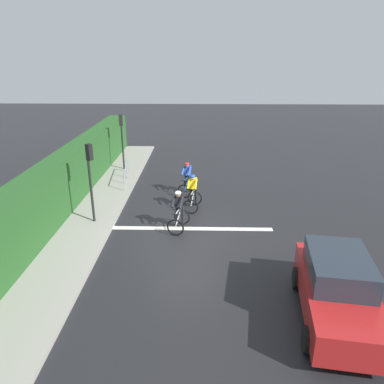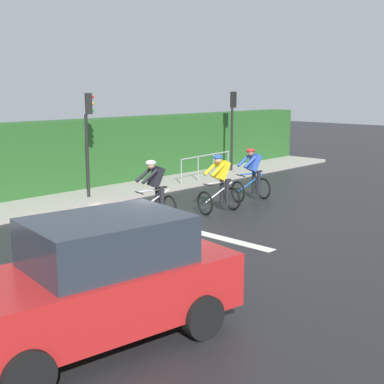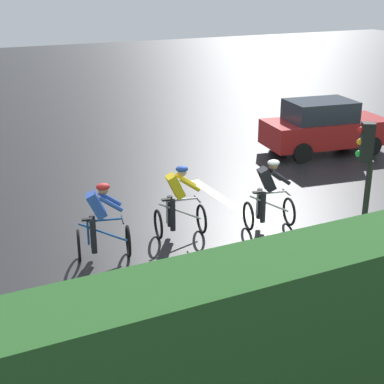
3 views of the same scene
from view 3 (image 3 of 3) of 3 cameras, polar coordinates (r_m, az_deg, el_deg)
name	(u,v)px [view 3 (image 3 of 3)]	position (r m, az deg, el deg)	size (l,w,h in m)	color
ground_plane	(274,221)	(14.03, 8.10, -2.86)	(80.00, 80.00, 0.00)	black
sidewalk_kerb	(319,333)	(9.91, 12.54, -13.53)	(2.80, 23.78, 0.12)	#9E998E
stone_wall_low	(358,352)	(9.24, 16.19, -15.03)	(0.44, 23.78, 0.56)	gray
hedge_wall	(380,308)	(8.57, 18.16, -10.91)	(1.10, 23.78, 2.42)	#265623
road_marking_stop_line	(259,224)	(13.81, 6.67, -3.15)	(7.00, 0.30, 0.01)	silver
cyclist_lead	(101,223)	(11.93, -9.06, -3.09)	(0.92, 1.21, 1.66)	black
cyclist_second	(178,203)	(12.82, -1.37, -1.10)	(0.84, 1.17, 1.66)	black
cyclist_mid	(268,196)	(13.36, 7.58, -0.37)	(0.88, 1.19, 1.66)	black
car_red	(324,127)	(19.62, 12.97, 6.34)	(2.32, 4.30, 1.76)	#B21E1E
traffic_light_near_crossing	(364,188)	(10.03, 16.72, 0.39)	(0.27, 0.29, 3.34)	black
pedestrian_railing_kerbside	(68,328)	(8.72, -12.20, -13.09)	(0.41, 3.06, 1.03)	#999EA3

